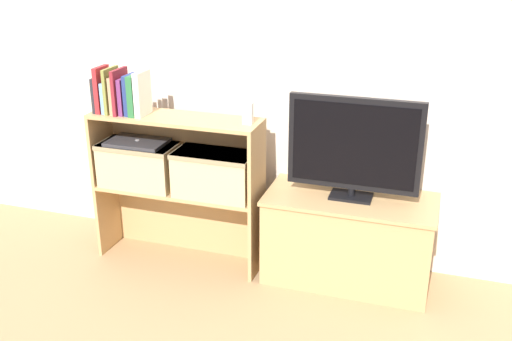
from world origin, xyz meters
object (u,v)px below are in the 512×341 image
book_forest (136,95)px  storage_basket_right (214,172)px  book_skyblue (108,97)px  book_navy (130,95)px  book_charcoal (99,94)px  tv_stand (348,239)px  book_olive (111,90)px  storage_basket_left (139,163)px  baby_monitor (248,113)px  book_plum (125,96)px  book_maroon (120,91)px  laptop (137,142)px  book_tan (116,95)px  book_crimson (102,89)px  book_ivory (142,94)px  tv (354,146)px

book_forest → storage_basket_right: size_ratio=0.51×
book_skyblue → book_navy: (0.14, 0.00, 0.02)m
book_charcoal → tv_stand: bearing=4.2°
book_olive → storage_basket_left: bearing=5.7°
book_charcoal → baby_monitor: book_charcoal is taller
book_plum → storage_basket_left: (0.05, 0.01, -0.39)m
book_forest → book_plum: bearing=180.0°
book_olive → book_maroon: (0.05, 0.00, -0.00)m
book_navy → laptop: (0.01, 0.01, -0.28)m
tv_stand → book_navy: size_ratio=4.09×
book_skyblue → storage_basket_left: size_ratio=0.39×
book_charcoal → book_plum: 0.16m
book_tan → book_crimson: bearing=180.0°
book_crimson → book_skyblue: size_ratio=1.47×
book_plum → laptop: (0.05, 0.01, -0.26)m
book_forest → book_ivory: bearing=-0.0°
tv_stand → book_skyblue: size_ratio=5.25×
book_plum → laptop: book_plum is taller
book_plum → storage_basket_right: book_plum is taller
book_maroon → book_plum: bearing=0.0°
book_ivory → book_skyblue: bearing=180.0°
book_tan → laptop: bearing=7.2°
book_maroon → book_forest: bearing=0.0°
book_crimson → storage_basket_left: size_ratio=0.58×
tv_stand → book_skyblue: bearing=-175.7°
book_plum → book_ivory: bearing=-0.0°
book_maroon → storage_basket_left: bearing=9.6°
book_tan → laptop: (0.10, 0.01, -0.27)m
book_ivory → storage_basket_right: size_ratio=0.55×
baby_monitor → laptop: size_ratio=0.44×
book_olive → book_forest: book_olive is taller
book_charcoal → baby_monitor: size_ratio=1.35×
tv → book_maroon: (-1.27, -0.10, 0.21)m
book_forest → tv_stand: bearing=5.0°
book_crimson → book_forest: (0.21, 0.00, -0.02)m
book_olive → book_tan: bearing=-0.0°
book_olive → book_maroon: book_olive is taller
storage_basket_right → book_skyblue: bearing=-178.8°
book_maroon → book_forest: (0.10, 0.00, -0.01)m
book_crimson → storage_basket_right: size_ratio=0.58×
tv_stand → book_plum: book_plum is taller
book_plum → book_crimson: bearing=180.0°
tv_stand → baby_monitor: baby_monitor is taller
book_olive → book_plum: book_olive is taller
book_ivory → storage_basket_right: 0.57m
tv → book_olive: bearing=-175.7°
tv_stand → book_navy: bearing=-175.2°
tv → book_tan: book_tan is taller
book_navy → tv_stand: bearing=4.8°
tv_stand → book_ivory: 1.36m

